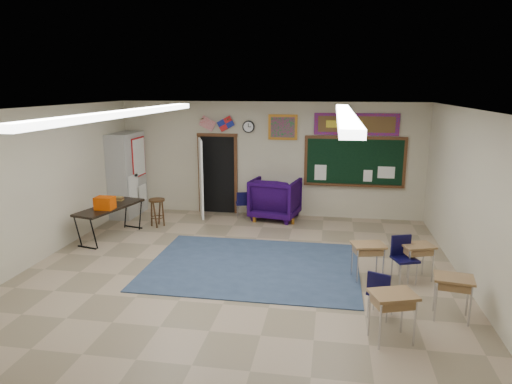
% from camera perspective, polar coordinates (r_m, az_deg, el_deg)
% --- Properties ---
extents(floor, '(9.00, 9.00, 0.00)m').
position_cam_1_polar(floor, '(8.20, -2.77, -11.26)').
color(floor, tan).
rests_on(floor, ground).
extents(back_wall, '(8.00, 0.04, 3.00)m').
position_cam_1_polar(back_wall, '(12.05, 1.68, 4.11)').
color(back_wall, beige).
rests_on(back_wall, floor).
extents(front_wall, '(8.00, 0.04, 3.00)m').
position_cam_1_polar(front_wall, '(3.74, -18.53, -17.83)').
color(front_wall, beige).
rests_on(front_wall, floor).
extents(left_wall, '(0.04, 9.00, 3.00)m').
position_cam_1_polar(left_wall, '(9.40, -27.47, 0.05)').
color(left_wall, beige).
rests_on(left_wall, floor).
extents(right_wall, '(0.04, 9.00, 3.00)m').
position_cam_1_polar(right_wall, '(7.90, 26.76, -2.09)').
color(right_wall, beige).
rests_on(right_wall, floor).
extents(ceiling, '(8.00, 9.00, 0.04)m').
position_cam_1_polar(ceiling, '(7.48, -3.03, 10.17)').
color(ceiling, white).
rests_on(ceiling, back_wall).
extents(area_rug, '(4.00, 3.00, 0.02)m').
position_cam_1_polar(area_rug, '(8.88, -0.39, -9.20)').
color(area_rug, '#364867').
rests_on(area_rug, floor).
extents(fluorescent_strips, '(3.86, 6.00, 0.10)m').
position_cam_1_polar(fluorescent_strips, '(7.49, -3.02, 9.71)').
color(fluorescent_strips, white).
rests_on(fluorescent_strips, ceiling).
extents(doorway, '(1.10, 0.89, 2.16)m').
position_cam_1_polar(doorway, '(12.28, -5.40, 2.13)').
color(doorway, black).
rests_on(doorway, back_wall).
extents(chalkboard, '(2.55, 0.14, 1.30)m').
position_cam_1_polar(chalkboard, '(11.93, 12.20, 3.55)').
color(chalkboard, '#512D17').
rests_on(chalkboard, back_wall).
extents(bulletin_board, '(2.10, 0.05, 0.55)m').
position_cam_1_polar(bulletin_board, '(11.82, 12.43, 8.27)').
color(bulletin_board, red).
rests_on(bulletin_board, back_wall).
extents(framed_art_print, '(0.75, 0.05, 0.65)m').
position_cam_1_polar(framed_art_print, '(11.88, 3.37, 8.09)').
color(framed_art_print, '#A86A20').
rests_on(framed_art_print, back_wall).
extents(wall_clock, '(0.32, 0.05, 0.32)m').
position_cam_1_polar(wall_clock, '(12.01, -0.95, 8.16)').
color(wall_clock, black).
rests_on(wall_clock, back_wall).
extents(wall_flags, '(1.16, 0.06, 0.70)m').
position_cam_1_polar(wall_flags, '(12.15, -4.96, 8.79)').
color(wall_flags, red).
rests_on(wall_flags, back_wall).
extents(storage_cabinet, '(0.59, 1.25, 2.20)m').
position_cam_1_polar(storage_cabinet, '(12.56, -15.80, 2.12)').
color(storage_cabinet, '#A4A39F').
rests_on(storage_cabinet, floor).
extents(wingback_armchair, '(1.36, 1.39, 1.08)m').
position_cam_1_polar(wingback_armchair, '(11.88, 2.49, -0.76)').
color(wingback_armchair, '#1B0538').
rests_on(wingback_armchair, floor).
extents(student_chair_reading, '(0.44, 0.44, 0.71)m').
position_cam_1_polar(student_chair_reading, '(12.01, -1.71, -1.52)').
color(student_chair_reading, black).
rests_on(student_chair_reading, floor).
extents(student_chair_desk_a, '(0.49, 0.49, 0.75)m').
position_cam_1_polar(student_chair_desk_a, '(7.19, 15.36, -12.11)').
color(student_chair_desk_a, black).
rests_on(student_chair_desk_a, floor).
extents(student_chair_desk_b, '(0.52, 0.52, 0.82)m').
position_cam_1_polar(student_chair_desk_b, '(8.47, 18.11, -8.13)').
color(student_chair_desk_b, black).
rests_on(student_chair_desk_b, floor).
extents(student_desk_front_left, '(0.64, 0.54, 0.67)m').
position_cam_1_polar(student_desk_front_left, '(8.41, 13.76, -8.23)').
color(student_desk_front_left, '#936A44').
rests_on(student_desk_front_left, floor).
extents(student_desk_front_right, '(0.65, 0.56, 0.65)m').
position_cam_1_polar(student_desk_front_right, '(8.68, 19.43, -8.01)').
color(student_desk_front_right, '#936A44').
rests_on(student_desk_front_right, floor).
extents(student_desk_back_left, '(0.69, 0.60, 0.70)m').
position_cam_1_polar(student_desk_back_left, '(6.59, 16.62, -14.45)').
color(student_desk_back_left, '#936A44').
rests_on(student_desk_back_left, floor).
extents(student_desk_back_right, '(0.61, 0.50, 0.66)m').
position_cam_1_polar(student_desk_back_right, '(7.47, 23.33, -11.80)').
color(student_desk_back_right, '#936A44').
rests_on(student_desk_back_right, floor).
extents(folding_table, '(0.99, 1.87, 1.01)m').
position_cam_1_polar(folding_table, '(10.89, -17.71, -3.42)').
color(folding_table, black).
rests_on(folding_table, floor).
extents(wooden_stool, '(0.39, 0.39, 0.69)m').
position_cam_1_polar(wooden_stool, '(11.49, -12.23, -2.48)').
color(wooden_stool, '#442C14').
rests_on(wooden_stool, floor).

